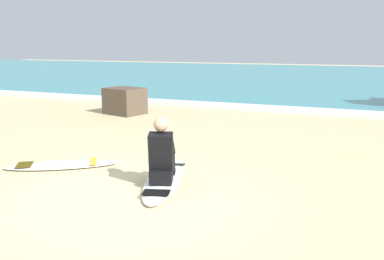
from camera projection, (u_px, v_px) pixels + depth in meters
ground_plane at (132, 197)px, 5.64m from camera, size 80.00×80.00×0.00m
sea at (316, 77)px, 25.41m from camera, size 80.00×28.00×0.10m
breaking_foam at (266, 109)px, 13.02m from camera, size 80.00×0.90×0.11m
surfboard_main at (165, 178)px, 6.31m from camera, size 1.16×2.32×0.08m
surfer_seated at (162, 156)px, 6.02m from camera, size 0.56×0.77×0.95m
surfboard_spare_near at (62, 165)px, 7.01m from camera, size 1.84×1.46×0.08m
shoreline_rock at (125, 101)px, 12.28m from camera, size 1.24×1.10×0.77m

